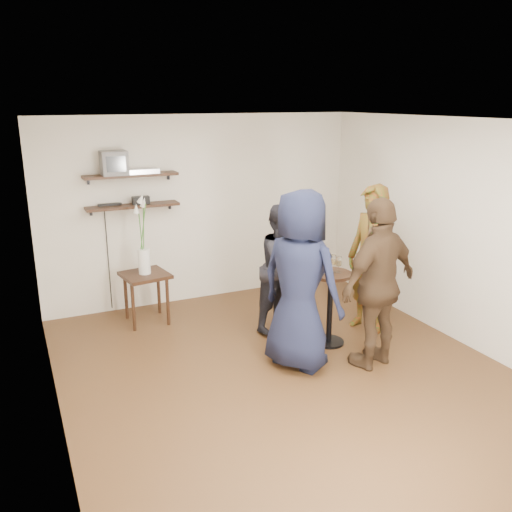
{
  "coord_description": "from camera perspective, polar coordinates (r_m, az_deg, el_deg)",
  "views": [
    {
      "loc": [
        -2.45,
        -4.61,
        2.8
      ],
      "look_at": [
        -0.14,
        0.4,
        1.19
      ],
      "focal_mm": 38.0,
      "sensor_mm": 36.0,
      "label": 1
    }
  ],
  "objects": [
    {
      "name": "crt_monitor",
      "position": [
        7.14,
        -14.74,
        9.46
      ],
      "size": [
        0.32,
        0.3,
        0.3
      ],
      "primitive_type": "cube",
      "color": "#59595B",
      "rests_on": "shelf_upper"
    },
    {
      "name": "radio",
      "position": [
        7.27,
        -12.04,
        5.76
      ],
      "size": [
        0.22,
        0.1,
        0.1
      ],
      "primitive_type": "cube",
      "color": "black",
      "rests_on": "shelf_lower"
    },
    {
      "name": "wine_glass_fl",
      "position": [
        6.16,
        7.47,
        -0.7
      ],
      "size": [
        0.07,
        0.07,
        0.2
      ],
      "color": "silver",
      "rests_on": "drinks_table"
    },
    {
      "name": "wine_glass_br",
      "position": [
        6.25,
        8.1,
        -0.46
      ],
      "size": [
        0.07,
        0.07,
        0.21
      ],
      "color": "silver",
      "rests_on": "drinks_table"
    },
    {
      "name": "wine_glass_bl",
      "position": [
        6.26,
        7.48,
        -0.43
      ],
      "size": [
        0.07,
        0.07,
        0.2
      ],
      "color": "silver",
      "rests_on": "drinks_table"
    },
    {
      "name": "shelf_upper",
      "position": [
        7.19,
        -13.03,
        8.28
      ],
      "size": [
        1.2,
        0.25,
        0.04
      ],
      "primitive_type": "cube",
      "color": "black",
      "rests_on": "room"
    },
    {
      "name": "power_strip",
      "position": [
        7.25,
        -15.14,
        5.25
      ],
      "size": [
        0.3,
        0.05,
        0.03
      ],
      "primitive_type": "cube",
      "color": "black",
      "rests_on": "shelf_lower"
    },
    {
      "name": "vase_lilies",
      "position": [
        6.93,
        -11.77,
        0.77
      ],
      "size": [
        0.2,
        0.21,
        1.04
      ],
      "rotation": [
        0.0,
        0.0,
        0.15
      ],
      "color": "white",
      "rests_on": "side_table"
    },
    {
      "name": "wine_glass_fr",
      "position": [
        6.23,
        8.71,
        -0.62
      ],
      "size": [
        0.06,
        0.06,
        0.19
      ],
      "color": "silver",
      "rests_on": "drinks_table"
    },
    {
      "name": "room",
      "position": [
        5.43,
        3.12,
        0.22
      ],
      "size": [
        4.58,
        5.08,
        2.68
      ],
      "color": "#4B2C18",
      "rests_on": "ground"
    },
    {
      "name": "dvd_deck",
      "position": [
        7.22,
        -11.87,
        8.76
      ],
      "size": [
        0.4,
        0.24,
        0.06
      ],
      "primitive_type": "cube",
      "color": "silver",
      "rests_on": "shelf_upper"
    },
    {
      "name": "person_navy",
      "position": [
        5.68,
        4.66,
        -2.62
      ],
      "size": [
        0.99,
        1.12,
        1.93
      ],
      "primitive_type": "imported",
      "rotation": [
        0.0,
        0.0,
        2.07
      ],
      "color": "black",
      "rests_on": "room"
    },
    {
      "name": "shelf_lower",
      "position": [
        7.26,
        -12.83,
        5.16
      ],
      "size": [
        1.2,
        0.25,
        0.04
      ],
      "primitive_type": "cube",
      "color": "black",
      "rests_on": "room"
    },
    {
      "name": "drinks_table",
      "position": [
        6.37,
        7.81,
        -4.44
      ],
      "size": [
        0.48,
        0.48,
        0.88
      ],
      "color": "black",
      "rests_on": "room"
    },
    {
      "name": "person_plaid",
      "position": [
        6.73,
        11.98,
        -0.34
      ],
      "size": [
        0.58,
        0.75,
        1.83
      ],
      "primitive_type": "imported",
      "rotation": [
        0.0,
        0.0,
        -1.34
      ],
      "color": "#AA2D13",
      "rests_on": "room"
    },
    {
      "name": "person_dark",
      "position": [
        6.65,
        2.97,
        -1.26
      ],
      "size": [
        0.96,
        0.88,
        1.6
      ],
      "primitive_type": "imported",
      "rotation": [
        0.0,
        0.0,
        0.44
      ],
      "color": "black",
      "rests_on": "room"
    },
    {
      "name": "person_brown",
      "position": [
        5.84,
        12.81,
        -2.89
      ],
      "size": [
        1.16,
        0.71,
        1.85
      ],
      "primitive_type": "imported",
      "rotation": [
        0.0,
        0.0,
        3.4
      ],
      "color": "#412C1C",
      "rests_on": "room"
    },
    {
      "name": "side_table",
      "position": [
        7.06,
        -11.56,
        -2.65
      ],
      "size": [
        0.62,
        0.62,
        0.66
      ],
      "rotation": [
        0.0,
        0.0,
        0.15
      ],
      "color": "black",
      "rests_on": "room"
    }
  ]
}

